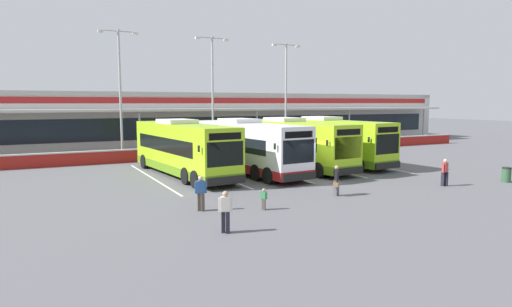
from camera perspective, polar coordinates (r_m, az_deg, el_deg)
ground_plane at (r=27.79m, az=6.98°, el=-3.67°), size 200.00×200.00×0.00m
terminal_building at (r=51.89m, az=-9.90°, el=4.38°), size 70.00×13.00×6.00m
red_barrier_wall at (r=40.41m, az=-4.60°, el=0.36°), size 60.00×0.40×1.10m
coach_bus_leftmost at (r=30.27m, az=-9.40°, el=0.55°), size 3.83×12.33×3.78m
coach_bus_left_centre at (r=31.15m, az=-1.29°, el=0.80°), size 3.83×12.33×3.78m
coach_bus_centre at (r=33.42m, az=4.60°, el=1.18°), size 3.83×12.33×3.78m
coach_bus_right_centre at (r=36.34m, az=9.42°, el=1.54°), size 3.83×12.33×3.78m
bay_stripe_far_west at (r=29.86m, az=-13.26°, el=-3.07°), size 0.14×13.00×0.01m
bay_stripe_west at (r=31.11m, az=-5.73°, el=-2.54°), size 0.14×13.00×0.01m
bay_stripe_mid_west at (r=32.86m, az=1.11°, el=-2.03°), size 0.14×13.00×0.01m
bay_stripe_centre at (r=35.02m, az=7.18°, el=-1.54°), size 0.14×13.00×0.01m
bay_stripe_mid_east at (r=37.53m, az=12.48°, el=-1.10°), size 0.14×13.00×0.01m
pedestrian_with_handbag at (r=23.80m, az=10.34°, el=-3.36°), size 0.56×0.58×1.62m
pedestrian_in_dark_coat at (r=20.32m, az=-7.14°, el=-4.96°), size 0.54×0.35×1.62m
pedestrian_child at (r=20.43m, az=1.00°, el=-5.80°), size 0.26×0.29×1.00m
pedestrian_near_bin at (r=16.85m, az=-3.97°, el=-7.33°), size 0.53×0.38×1.62m
pedestrian_approaching_bus at (r=28.40m, az=23.18°, el=-2.15°), size 0.54×0.29×1.62m
lamp_post_west at (r=39.43m, az=-17.12°, el=8.28°), size 3.24×0.28×11.00m
lamp_post_centre at (r=41.79m, az=-5.62°, el=8.43°), size 3.24×0.28×11.00m
lamp_post_east at (r=46.51m, az=3.88°, el=8.25°), size 3.24×0.28×11.00m
litter_bin at (r=31.58m, az=29.58°, el=-2.39°), size 0.54×0.54×0.93m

